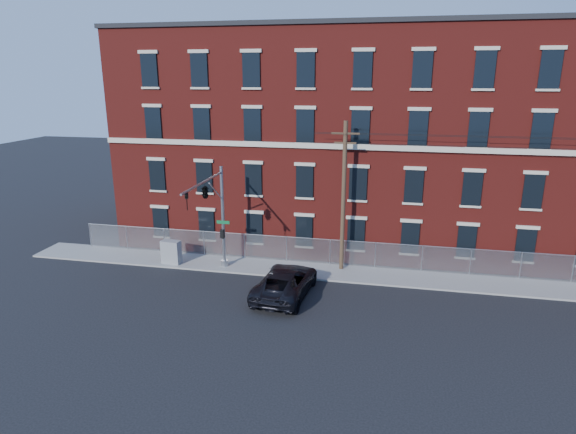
% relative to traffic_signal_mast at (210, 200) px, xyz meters
% --- Properties ---
extents(ground, '(140.00, 140.00, 0.00)m').
position_rel_traffic_signal_mast_xyz_m(ground, '(6.00, -2.18, -5.39)').
color(ground, black).
rests_on(ground, ground).
extents(sidewalk, '(65.00, 3.00, 0.12)m').
position_rel_traffic_signal_mast_xyz_m(sidewalk, '(18.00, 2.82, -5.33)').
color(sidewalk, gray).
rests_on(sidewalk, ground).
extents(mill_building, '(55.30, 14.32, 16.30)m').
position_rel_traffic_signal_mast_xyz_m(mill_building, '(18.00, 11.75, 2.76)').
color(mill_building, maroon).
rests_on(mill_building, ground).
extents(chain_link_fence, '(59.06, 0.06, 1.85)m').
position_rel_traffic_signal_mast_xyz_m(chain_link_fence, '(18.00, 4.12, -4.33)').
color(chain_link_fence, '#A5A8AD').
rests_on(chain_link_fence, ground).
extents(traffic_signal_mast, '(0.90, 6.75, 7.00)m').
position_rel_traffic_signal_mast_xyz_m(traffic_signal_mast, '(0.00, 0.00, 0.00)').
color(traffic_signal_mast, '#9EA0A5').
rests_on(traffic_signal_mast, ground).
extents(utility_pole_near, '(1.80, 0.28, 10.00)m').
position_rel_traffic_signal_mast_xyz_m(utility_pole_near, '(8.00, 3.42, -0.05)').
color(utility_pole_near, '#4D3A26').
rests_on(utility_pole_near, ground).
extents(pickup_truck, '(3.39, 6.42, 1.72)m').
position_rel_traffic_signal_mast_xyz_m(pickup_truck, '(5.08, -1.24, -4.53)').
color(pickup_truck, black).
rests_on(pickup_truck, ground).
extents(utility_cabinet, '(1.37, 0.76, 1.65)m').
position_rel_traffic_signal_mast_xyz_m(utility_cabinet, '(-3.81, 2.02, -4.44)').
color(utility_cabinet, gray).
rests_on(utility_cabinet, sidewalk).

